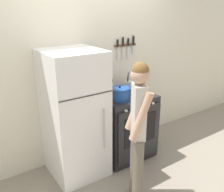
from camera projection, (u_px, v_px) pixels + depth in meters
ground_plane at (94, 148)px, 3.87m from camera, size 14.00×14.00×0.00m
wall_back at (91, 67)px, 3.46m from camera, size 10.00×0.06×2.55m
refrigerator at (75, 115)px, 3.09m from camera, size 0.67×0.72×1.61m
stove_range at (124, 125)px, 3.58m from camera, size 0.75×0.73×0.93m
dutch_oven_pot at (120, 94)px, 3.22m from camera, size 0.30×0.26×0.19m
tea_kettle at (109, 88)px, 3.44m from camera, size 0.22×0.18×0.25m
utensil_jar at (128, 85)px, 3.63m from camera, size 0.10×0.10×0.28m
person at (138, 126)px, 2.59m from camera, size 0.35×0.39×1.58m
wall_knife_strip at (126, 45)px, 3.63m from camera, size 0.38×0.03×0.34m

